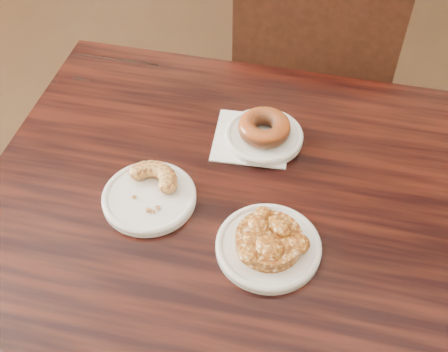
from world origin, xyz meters
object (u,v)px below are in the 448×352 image
(cafe_table, at_px, (217,315))
(cruller_fragment, at_px, (148,190))
(apple_fritter, at_px, (269,238))
(glazed_donut, at_px, (264,127))
(chair_far, at_px, (312,84))

(cafe_table, distance_m, cruller_fragment, 0.42)
(cafe_table, relative_size, apple_fritter, 5.69)
(cafe_table, bearing_deg, glazed_donut, 75.10)
(apple_fritter, bearing_deg, chair_far, 96.26)
(chair_far, distance_m, cruller_fragment, 0.87)
(apple_fritter, height_order, cruller_fragment, apple_fritter)
(chair_far, relative_size, glazed_donut, 8.80)
(chair_far, bearing_deg, cafe_table, 83.06)
(glazed_donut, distance_m, apple_fritter, 0.26)
(cruller_fragment, bearing_deg, glazed_donut, 55.69)
(cafe_table, height_order, chair_far, chair_far)
(cafe_table, xyz_separation_m, chair_far, (0.02, 0.78, 0.08))
(cafe_table, relative_size, chair_far, 0.96)
(cafe_table, xyz_separation_m, apple_fritter, (0.11, -0.04, 0.41))
(apple_fritter, relative_size, cruller_fragment, 1.36)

